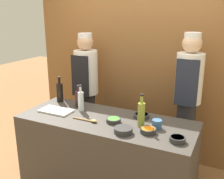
# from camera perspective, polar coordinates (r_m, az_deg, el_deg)

# --- Properties ---
(cabinet_wall) EXTENTS (3.16, 0.18, 2.40)m
(cabinet_wall) POSITION_cam_1_polar(r_m,az_deg,el_deg) (3.60, 6.86, 4.58)
(cabinet_wall) COLOR brown
(cabinet_wall) RESTS_ON ground_plane
(counter) EXTENTS (1.83, 0.72, 0.88)m
(counter) POSITION_cam_1_polar(r_m,az_deg,el_deg) (2.91, -1.29, -14.51)
(counter) COLOR #3D3833
(counter) RESTS_ON ground_plane
(sauce_bowl_orange) EXTENTS (0.15, 0.15, 0.04)m
(sauce_bowl_orange) POSITION_cam_1_polar(r_m,az_deg,el_deg) (2.43, 7.88, -8.78)
(sauce_bowl_orange) COLOR #2D2D2D
(sauce_bowl_orange) RESTS_ON counter
(sauce_bowl_purple) EXTENTS (0.14, 0.14, 0.05)m
(sauce_bowl_purple) POSITION_cam_1_polar(r_m,az_deg,el_deg) (2.32, 14.04, -10.41)
(sauce_bowl_purple) COLOR #2D2D2D
(sauce_bowl_purple) RESTS_ON counter
(sauce_bowl_red) EXTENTS (0.17, 0.17, 0.05)m
(sauce_bowl_red) POSITION_cam_1_polar(r_m,az_deg,el_deg) (2.40, 2.47, -8.81)
(sauce_bowl_red) COLOR #2D2D2D
(sauce_bowl_red) RESTS_ON counter
(sauce_bowl_green) EXTENTS (0.15, 0.15, 0.04)m
(sauce_bowl_green) POSITION_cam_1_polar(r_m,az_deg,el_deg) (2.62, 0.33, -6.67)
(sauce_bowl_green) COLOR #2D2D2D
(sauce_bowl_green) RESTS_ON counter
(sauce_bowl_white) EXTENTS (0.16, 0.16, 0.04)m
(sauce_bowl_white) POSITION_cam_1_polar(r_m,az_deg,el_deg) (2.75, 6.47, -5.66)
(sauce_bowl_white) COLOR #2D2D2D
(sauce_bowl_white) RESTS_ON counter
(cutting_board) EXTENTS (0.36, 0.20, 0.02)m
(cutting_board) POSITION_cam_1_polar(r_m,az_deg,el_deg) (2.96, -12.06, -4.55)
(cutting_board) COLOR white
(cutting_board) RESTS_ON counter
(bottle_wine) EXTENTS (0.08, 0.08, 0.26)m
(bottle_wine) POSITION_cam_1_polar(r_m,az_deg,el_deg) (3.05, -7.23, -1.90)
(bottle_wine) COLOR black
(bottle_wine) RESTS_ON counter
(bottle_oil) EXTENTS (0.07, 0.07, 0.33)m
(bottle_oil) POSITION_cam_1_polar(r_m,az_deg,el_deg) (2.51, 6.39, -5.31)
(bottle_oil) COLOR olive
(bottle_oil) RESTS_ON counter
(bottle_clear) EXTENTS (0.06, 0.06, 0.30)m
(bottle_clear) POSITION_cam_1_polar(r_m,az_deg,el_deg) (2.92, -6.80, -2.42)
(bottle_clear) COLOR silver
(bottle_clear) RESTS_ON counter
(bottle_soy) EXTENTS (0.08, 0.08, 0.32)m
(bottle_soy) POSITION_cam_1_polar(r_m,az_deg,el_deg) (3.25, -11.32, -0.49)
(bottle_soy) COLOR black
(bottle_soy) RESTS_ON counter
(cup_blue) EXTENTS (0.09, 0.09, 0.08)m
(cup_blue) POSITION_cam_1_polar(r_m,az_deg,el_deg) (2.53, 9.75, -7.43)
(cup_blue) COLOR #386093
(cup_blue) RESTS_ON counter
(wooden_spoon) EXTENTS (0.28, 0.05, 0.03)m
(wooden_spoon) POSITION_cam_1_polar(r_m,az_deg,el_deg) (2.66, -5.07, -6.67)
(wooden_spoon) COLOR #B2844C
(wooden_spoon) RESTS_ON counter
(chef_left) EXTENTS (0.32, 0.32, 1.68)m
(chef_left) POSITION_cam_1_polar(r_m,az_deg,el_deg) (3.61, -5.60, 0.13)
(chef_left) COLOR #28282D
(chef_left) RESTS_ON ground_plane
(chef_right) EXTENTS (0.30, 0.30, 1.73)m
(chef_right) POSITION_cam_1_polar(r_m,az_deg,el_deg) (3.13, 16.05, -2.28)
(chef_right) COLOR #28282D
(chef_right) RESTS_ON ground_plane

